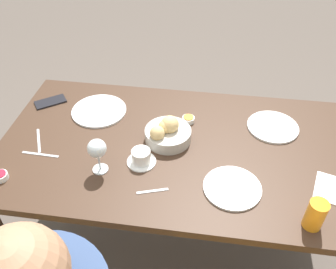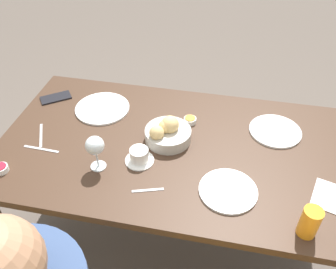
% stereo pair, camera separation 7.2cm
% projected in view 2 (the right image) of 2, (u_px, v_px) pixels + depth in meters
% --- Properties ---
extents(ground_plane, '(10.00, 10.00, 0.00)m').
position_uv_depth(ground_plane, '(175.00, 239.00, 2.02)').
color(ground_plane, '#564C44').
extents(dining_table, '(1.57, 0.86, 0.72)m').
position_uv_depth(dining_table, '(177.00, 160.00, 1.61)').
color(dining_table, '#3D281C').
rests_on(dining_table, ground_plane).
extents(bread_basket, '(0.20, 0.20, 0.12)m').
position_uv_depth(bread_basket, '(167.00, 132.00, 1.55)').
color(bread_basket, '#B2ADA3').
rests_on(bread_basket, dining_table).
extents(plate_near_left, '(0.23, 0.23, 0.01)m').
position_uv_depth(plate_near_left, '(275.00, 131.00, 1.62)').
color(plate_near_left, white).
rests_on(plate_near_left, dining_table).
extents(plate_near_right, '(0.27, 0.27, 0.01)m').
position_uv_depth(plate_near_right, '(102.00, 108.00, 1.75)').
color(plate_near_right, white).
rests_on(plate_near_right, dining_table).
extents(plate_far_center, '(0.22, 0.22, 0.01)m').
position_uv_depth(plate_far_center, '(228.00, 191.00, 1.35)').
color(plate_far_center, white).
rests_on(plate_far_center, dining_table).
extents(juice_glass, '(0.07, 0.07, 0.12)m').
position_uv_depth(juice_glass, '(310.00, 222.00, 1.18)').
color(juice_glass, orange).
rests_on(juice_glass, dining_table).
extents(wine_glass, '(0.08, 0.08, 0.16)m').
position_uv_depth(wine_glass, '(95.00, 147.00, 1.38)').
color(wine_glass, silver).
rests_on(wine_glass, dining_table).
extents(coffee_cup, '(0.12, 0.12, 0.06)m').
position_uv_depth(coffee_cup, '(139.00, 156.00, 1.46)').
color(coffee_cup, white).
rests_on(coffee_cup, dining_table).
extents(jam_bowl_berry, '(0.06, 0.06, 0.03)m').
position_uv_depth(jam_bowl_berry, '(1.00, 169.00, 1.43)').
color(jam_bowl_berry, white).
rests_on(jam_bowl_berry, dining_table).
extents(jam_bowl_honey, '(0.06, 0.06, 0.03)m').
position_uv_depth(jam_bowl_honey, '(190.00, 120.00, 1.67)').
color(jam_bowl_honey, white).
rests_on(jam_bowl_honey, dining_table).
extents(fork_silver, '(0.16, 0.02, 0.00)m').
position_uv_depth(fork_silver, '(41.00, 149.00, 1.53)').
color(fork_silver, '#B7B7BC').
rests_on(fork_silver, dining_table).
extents(knife_silver, '(0.08, 0.15, 0.00)m').
position_uv_depth(knife_silver, '(41.00, 135.00, 1.60)').
color(knife_silver, '#B7B7BC').
rests_on(knife_silver, dining_table).
extents(spoon_coffee, '(0.12, 0.05, 0.00)m').
position_uv_depth(spoon_coffee, '(148.00, 190.00, 1.36)').
color(spoon_coffee, '#B7B7BC').
rests_on(spoon_coffee, dining_table).
extents(napkin, '(0.19, 0.19, 0.00)m').
position_uv_depth(napkin, '(334.00, 198.00, 1.33)').
color(napkin, white).
rests_on(napkin, dining_table).
extents(cell_phone, '(0.16, 0.15, 0.01)m').
position_uv_depth(cell_phone, '(56.00, 98.00, 1.82)').
color(cell_phone, black).
rests_on(cell_phone, dining_table).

